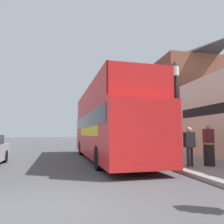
{
  "coord_description": "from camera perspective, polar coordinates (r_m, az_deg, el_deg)",
  "views": [
    {
      "loc": [
        0.63,
        -4.49,
        1.48
      ],
      "look_at": [
        2.8,
        5.98,
        2.55
      ],
      "focal_mm": 35.0,
      "sensor_mm": 36.0,
      "label": 1
    }
  ],
  "objects": [
    {
      "name": "lamp_post_second",
      "position": [
        17.81,
        3.25,
        1.14
      ],
      "size": [
        0.35,
        0.35,
        5.06
      ],
      "color": "black",
      "rests_on": "sidewalk"
    },
    {
      "name": "sidewalk",
      "position": [
        23.31,
        3.2,
        -9.17
      ],
      "size": [
        3.58,
        108.0,
        0.14
      ],
      "color": "gray",
      "rests_on": "ground_plane"
    },
    {
      "name": "litter_bin",
      "position": [
        10.21,
        24.02,
        -9.86
      ],
      "size": [
        0.48,
        0.48,
        0.97
      ],
      "color": "black",
      "rests_on": "sidewalk"
    },
    {
      "name": "parked_car_ahead_of_bus",
      "position": [
        20.72,
        -3.15,
        -7.97
      ],
      "size": [
        1.78,
        4.35,
        1.38
      ],
      "rotation": [
        0.0,
        0.0,
        0.01
      ],
      "color": "navy",
      "rests_on": "ground_plane"
    },
    {
      "name": "pedestrian_second",
      "position": [
        9.67,
        19.57,
        -7.54
      ],
      "size": [
        0.42,
        0.23,
        1.62
      ],
      "color": "#232328",
      "rests_on": "sidewalk"
    },
    {
      "name": "brick_terrace_rear",
      "position": [
        26.91,
        12.0,
        2.19
      ],
      "size": [
        6.0,
        18.62,
        10.24
      ],
      "color": "brown",
      "rests_on": "ground_plane"
    },
    {
      "name": "lamp_post_nearest",
      "position": [
        10.04,
        16.31,
        4.93
      ],
      "size": [
        0.35,
        0.35,
        4.56
      ],
      "color": "black",
      "rests_on": "sidewalk"
    },
    {
      "name": "tour_bus",
      "position": [
        12.59,
        -1.14,
        -4.45
      ],
      "size": [
        3.0,
        11.15,
        3.98
      ],
      "rotation": [
        0.0,
        0.0,
        0.04
      ],
      "color": "red",
      "rests_on": "ground_plane"
    },
    {
      "name": "pedestrian_third",
      "position": [
        11.93,
        23.9,
        -6.39
      ],
      "size": [
        0.48,
        0.26,
        1.82
      ],
      "color": "#232328",
      "rests_on": "sidewalk"
    },
    {
      "name": "ground_plane",
      "position": [
        25.54,
        -13.28,
        -8.88
      ],
      "size": [
        144.0,
        144.0,
        0.0
      ],
      "primitive_type": "plane",
      "color": "#4C4C4F"
    },
    {
      "name": "lamp_post_third",
      "position": [
        25.97,
        -1.24,
        -1.17
      ],
      "size": [
        0.35,
        0.35,
        4.95
      ],
      "color": "black",
      "rests_on": "sidewalk"
    }
  ]
}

